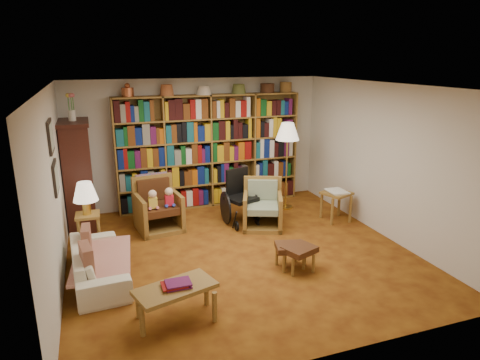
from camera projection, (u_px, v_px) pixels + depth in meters
name	position (u px, v px, depth m)	size (l,w,h in m)	color
floor	(240.00, 253.00, 6.54)	(5.00, 5.00, 0.00)	#915716
ceiling	(240.00, 86.00, 5.84)	(5.00, 5.00, 0.00)	white
wall_back	(198.00, 143.00, 8.46)	(5.00, 5.00, 0.00)	silver
wall_front	(331.00, 241.00, 3.92)	(5.00, 5.00, 0.00)	silver
wall_left	(53.00, 191.00, 5.39)	(5.00, 5.00, 0.00)	silver
wall_right	(384.00, 161.00, 6.99)	(5.00, 5.00, 0.00)	silver
bookshelf	(210.00, 148.00, 8.39)	(3.60, 0.30, 2.42)	olive
curio_cabinet	(78.00, 173.00, 7.36)	(0.50, 0.95, 2.40)	#3C1610
framed_pictures	(53.00, 157.00, 5.57)	(0.03, 0.52, 0.97)	black
sofa	(98.00, 262.00, 5.71)	(0.64, 1.64, 0.48)	silver
sofa_throw	(102.00, 258.00, 5.71)	(0.73, 1.37, 0.04)	beige
cushion_left	(86.00, 239.00, 5.93)	(0.12, 0.36, 0.36)	maroon
cushion_right	(87.00, 261.00, 5.30)	(0.12, 0.39, 0.39)	maroon
side_table_lamp	(88.00, 224.00, 6.60)	(0.37, 0.37, 0.56)	olive
table_lamp	(85.00, 193.00, 6.46)	(0.37, 0.37, 0.51)	gold
armchair_leather	(158.00, 207.00, 7.41)	(0.81, 0.85, 0.92)	olive
armchair_sage	(261.00, 208.00, 7.53)	(0.93, 0.92, 0.84)	olive
wheelchair	(240.00, 199.00, 7.66)	(0.60, 0.77, 0.97)	black
floor_lamp	(287.00, 135.00, 8.09)	(0.45, 0.45, 1.70)	gold
side_table_papers	(336.00, 197.00, 7.73)	(0.58, 0.58, 0.57)	olive
footstool_a	(290.00, 249.00, 6.02)	(0.48, 0.44, 0.35)	#4D2614
footstool_b	(299.00, 251.00, 5.93)	(0.52, 0.48, 0.36)	#4D2614
coffee_table	(175.00, 291.00, 4.78)	(0.98, 0.68, 0.47)	olive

